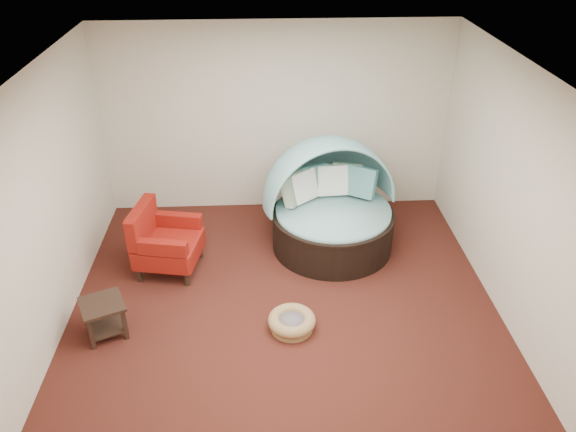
{
  "coord_description": "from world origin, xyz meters",
  "views": [
    {
      "loc": [
        -0.23,
        -5.17,
        4.33
      ],
      "look_at": [
        0.07,
        0.6,
        0.9
      ],
      "focal_mm": 35.0,
      "sensor_mm": 36.0,
      "label": 1
    }
  ],
  "objects_px": {
    "canopy_daybed": "(331,199)",
    "side_table": "(104,314)",
    "pet_basket": "(292,322)",
    "red_armchair": "(164,241)"
  },
  "relations": [
    {
      "from": "pet_basket",
      "to": "red_armchair",
      "type": "height_order",
      "value": "red_armchair"
    },
    {
      "from": "pet_basket",
      "to": "red_armchair",
      "type": "distance_m",
      "value": 2.02
    },
    {
      "from": "canopy_daybed",
      "to": "red_armchair",
      "type": "distance_m",
      "value": 2.26
    },
    {
      "from": "pet_basket",
      "to": "side_table",
      "type": "height_order",
      "value": "side_table"
    },
    {
      "from": "canopy_daybed",
      "to": "side_table",
      "type": "relative_size",
      "value": 3.42
    },
    {
      "from": "canopy_daybed",
      "to": "side_table",
      "type": "height_order",
      "value": "canopy_daybed"
    },
    {
      "from": "canopy_daybed",
      "to": "pet_basket",
      "type": "xyz_separation_m",
      "value": [
        -0.63,
        -1.74,
        -0.6
      ]
    },
    {
      "from": "canopy_daybed",
      "to": "red_armchair",
      "type": "xyz_separation_m",
      "value": [
        -2.19,
        -0.5,
        -0.28
      ]
    },
    {
      "from": "red_armchair",
      "to": "side_table",
      "type": "xyz_separation_m",
      "value": [
        -0.5,
        -1.21,
        -0.14
      ]
    },
    {
      "from": "red_armchair",
      "to": "side_table",
      "type": "relative_size",
      "value": 1.54
    }
  ]
}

